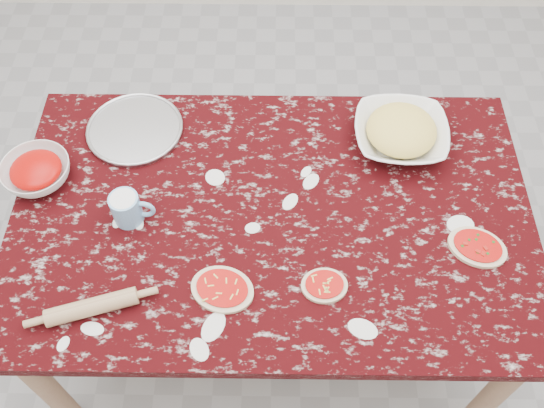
{
  "coord_description": "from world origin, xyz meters",
  "views": [
    {
      "loc": [
        0.01,
        -1.01,
        2.28
      ],
      "look_at": [
        0.0,
        0.0,
        0.8
      ],
      "focal_mm": 39.53,
      "sensor_mm": 36.0,
      "label": 1
    }
  ],
  "objects_px": {
    "worktable": "(272,228)",
    "flour_mug": "(128,208)",
    "cheese_bowl": "(400,135)",
    "rolling_pin": "(92,307)",
    "pizza_tray": "(135,130)",
    "sauce_bowl": "(37,172)"
  },
  "relations": [
    {
      "from": "cheese_bowl",
      "to": "rolling_pin",
      "type": "bearing_deg",
      "value": -145.62
    },
    {
      "from": "sauce_bowl",
      "to": "cheese_bowl",
      "type": "distance_m",
      "value": 1.17
    },
    {
      "from": "worktable",
      "to": "pizza_tray",
      "type": "distance_m",
      "value": 0.58
    },
    {
      "from": "pizza_tray",
      "to": "flour_mug",
      "type": "distance_m",
      "value": 0.36
    },
    {
      "from": "flour_mug",
      "to": "rolling_pin",
      "type": "bearing_deg",
      "value": -100.62
    },
    {
      "from": "worktable",
      "to": "rolling_pin",
      "type": "xyz_separation_m",
      "value": [
        -0.49,
        -0.33,
        0.11
      ]
    },
    {
      "from": "worktable",
      "to": "sauce_bowl",
      "type": "relative_size",
      "value": 7.43
    },
    {
      "from": "cheese_bowl",
      "to": "rolling_pin",
      "type": "height_order",
      "value": "cheese_bowl"
    },
    {
      "from": "pizza_tray",
      "to": "sauce_bowl",
      "type": "xyz_separation_m",
      "value": [
        -0.27,
        -0.21,
        0.03
      ]
    },
    {
      "from": "sauce_bowl",
      "to": "rolling_pin",
      "type": "xyz_separation_m",
      "value": [
        0.25,
        -0.45,
        -0.01
      ]
    },
    {
      "from": "flour_mug",
      "to": "cheese_bowl",
      "type": "bearing_deg",
      "value": 20.29
    },
    {
      "from": "rolling_pin",
      "to": "worktable",
      "type": "bearing_deg",
      "value": 34.01
    },
    {
      "from": "worktable",
      "to": "flour_mug",
      "type": "bearing_deg",
      "value": -176.95
    },
    {
      "from": "cheese_bowl",
      "to": "flour_mug",
      "type": "bearing_deg",
      "value": -159.71
    },
    {
      "from": "cheese_bowl",
      "to": "pizza_tray",
      "type": "bearing_deg",
      "value": 177.52
    },
    {
      "from": "cheese_bowl",
      "to": "sauce_bowl",
      "type": "bearing_deg",
      "value": -171.78
    },
    {
      "from": "sauce_bowl",
      "to": "flour_mug",
      "type": "height_order",
      "value": "flour_mug"
    },
    {
      "from": "worktable",
      "to": "cheese_bowl",
      "type": "distance_m",
      "value": 0.52
    },
    {
      "from": "pizza_tray",
      "to": "rolling_pin",
      "type": "distance_m",
      "value": 0.66
    },
    {
      "from": "pizza_tray",
      "to": "flour_mug",
      "type": "height_order",
      "value": "flour_mug"
    },
    {
      "from": "rolling_pin",
      "to": "sauce_bowl",
      "type": "bearing_deg",
      "value": 119.27
    },
    {
      "from": "flour_mug",
      "to": "rolling_pin",
      "type": "relative_size",
      "value": 0.53
    }
  ]
}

